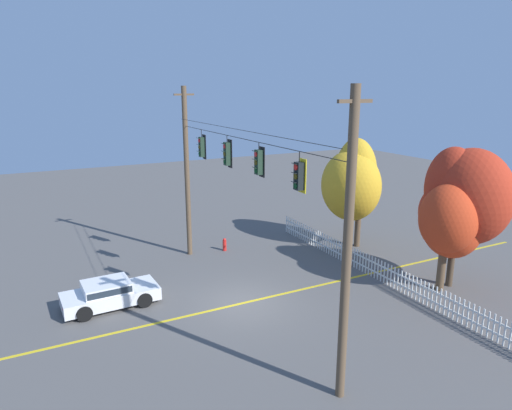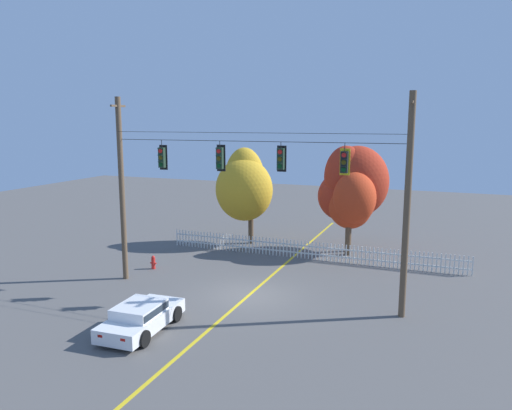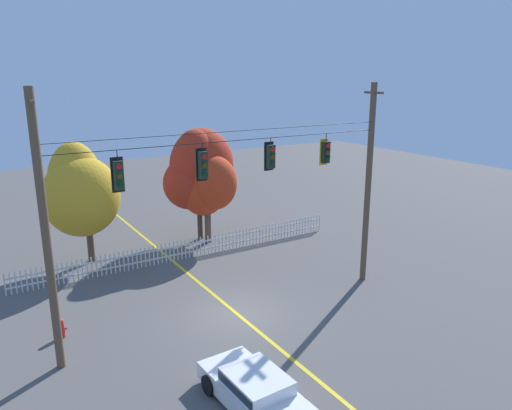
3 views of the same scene
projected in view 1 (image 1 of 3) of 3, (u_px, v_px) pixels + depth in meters
ground at (242, 303)px, 20.11m from camera, size 80.00×80.00×0.00m
lane_centerline_stripe at (242, 303)px, 20.11m from camera, size 0.16×36.00×0.01m
signal_support_span at (242, 199)px, 18.93m from camera, size 14.20×1.10×9.32m
traffic_signal_northbound_secondary at (202, 147)px, 22.42m from camera, size 0.43×0.38×1.45m
traffic_signal_northbound_primary at (227, 154)px, 19.73m from camera, size 0.43×0.38×1.42m
traffic_signal_southbound_primary at (259, 162)px, 17.17m from camera, size 0.43×0.38×1.32m
traffic_signal_westbound_side at (299, 176)px, 14.76m from camera, size 0.43×0.38×1.37m
white_picket_fence at (381, 271)px, 22.27m from camera, size 18.03×0.06×1.08m
autumn_maple_near_fence at (352, 182)px, 26.63m from camera, size 3.85×3.21×6.43m
autumn_maple_mid at (461, 200)px, 20.93m from camera, size 4.37×3.27×6.66m
autumn_oak_far_east at (450, 223)px, 20.52m from camera, size 3.03×3.31×5.19m
parked_car at (109, 293)px, 19.73m from camera, size 2.04×4.07×1.15m
fire_hydrant at (225, 244)px, 26.54m from camera, size 0.38×0.22×0.76m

